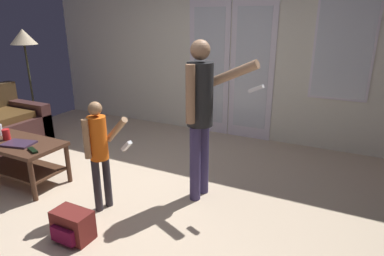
{
  "coord_description": "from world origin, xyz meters",
  "views": [
    {
      "loc": [
        1.89,
        -2.21,
        1.72
      ],
      "look_at": [
        0.73,
        0.09,
        0.86
      ],
      "focal_mm": 30.48,
      "sensor_mm": 36.0,
      "label": 1
    }
  ],
  "objects": [
    {
      "name": "person_adult",
      "position": [
        0.63,
        0.47,
        0.94
      ],
      "size": [
        0.69,
        0.42,
        1.56
      ],
      "color": "#3A325C",
      "rests_on": "ground_plane"
    },
    {
      "name": "dvd_remote_slim",
      "position": [
        -0.89,
        -0.24,
        0.48
      ],
      "size": [
        0.18,
        0.11,
        0.02
      ],
      "primitive_type": "cube",
      "rotation": [
        0.0,
        0.0,
        -0.36
      ],
      "color": "black",
      "rests_on": "coffee_table"
    },
    {
      "name": "cup_near_edge",
      "position": [
        -1.43,
        -0.13,
        0.53
      ],
      "size": [
        0.08,
        0.08,
        0.12
      ],
      "primitive_type": "cylinder",
      "color": "red",
      "rests_on": "coffee_table"
    },
    {
      "name": "floor_lamp",
      "position": [
        -2.75,
        1.24,
        1.39
      ],
      "size": [
        0.39,
        0.39,
        1.59
      ],
      "color": "#372E28",
      "rests_on": "ground_plane"
    },
    {
      "name": "wall_back_with_doors",
      "position": [
        0.06,
        2.43,
        1.32
      ],
      "size": [
        6.15,
        0.09,
        2.72
      ],
      "color": "white",
      "rests_on": "ground_plane"
    },
    {
      "name": "coffee_table",
      "position": [
        -1.27,
        -0.13,
        0.34
      ],
      "size": [
        1.01,
        0.52,
        0.47
      ],
      "color": "#462A1D",
      "rests_on": "ground_plane"
    },
    {
      "name": "laptop_closed",
      "position": [
        -1.18,
        -0.17,
        0.48
      ],
      "size": [
        0.35,
        0.28,
        0.02
      ],
      "primitive_type": "cube",
      "rotation": [
        0.0,
        0.0,
        0.24
      ],
      "color": "#3A293E",
      "rests_on": "coffee_table"
    },
    {
      "name": "person_child",
      "position": [
        -0.09,
        -0.15,
        0.63
      ],
      "size": [
        0.43,
        0.28,
        1.05
      ],
      "color": "#2D292F",
      "rests_on": "ground_plane"
    },
    {
      "name": "ground_plane",
      "position": [
        0.0,
        0.0,
        -0.01
      ],
      "size": [
        6.15,
        4.92,
        0.02
      ],
      "primitive_type": "cube",
      "color": "#C9B295"
    },
    {
      "name": "backpack",
      "position": [
        -0.01,
        -0.62,
        0.12
      ],
      "size": [
        0.33,
        0.23,
        0.25
      ],
      "color": "maroon",
      "rests_on": "ground_plane"
    }
  ]
}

